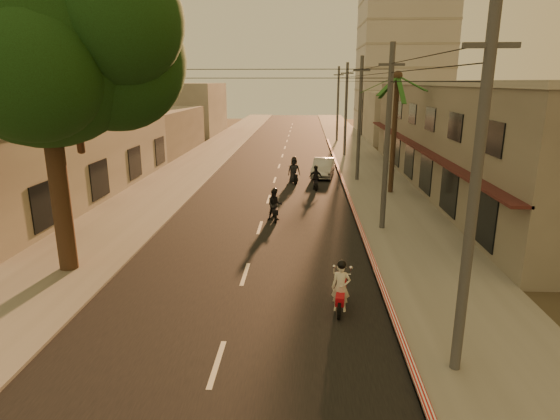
# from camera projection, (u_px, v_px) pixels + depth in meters

# --- Properties ---
(ground) EXTENTS (160.00, 160.00, 0.00)m
(ground) POSITION_uv_depth(u_px,v_px,m) (238.00, 297.00, 16.27)
(ground) COLOR #383023
(ground) RESTS_ON ground
(road) EXTENTS (10.00, 140.00, 0.02)m
(road) POSITION_uv_depth(u_px,v_px,m) (275.00, 180.00, 35.52)
(road) COLOR black
(road) RESTS_ON ground
(sidewalk_right) EXTENTS (5.00, 140.00, 0.12)m
(sidewalk_right) POSITION_uv_depth(u_px,v_px,m) (374.00, 180.00, 35.12)
(sidewalk_right) COLOR slate
(sidewalk_right) RESTS_ON ground
(sidewalk_left) EXTENTS (5.00, 140.00, 0.12)m
(sidewalk_left) POSITION_uv_depth(u_px,v_px,m) (177.00, 178.00, 35.89)
(sidewalk_left) COLOR slate
(sidewalk_left) RESTS_ON ground
(curb_stripe) EXTENTS (0.20, 60.00, 0.20)m
(curb_stripe) POSITION_uv_depth(u_px,v_px,m) (348.00, 195.00, 30.42)
(curb_stripe) COLOR #B31413
(curb_stripe) RESTS_ON ground
(shophouse_row) EXTENTS (8.80, 34.20, 7.30)m
(shophouse_row) POSITION_uv_depth(u_px,v_px,m) (476.00, 136.00, 31.91)
(shophouse_row) COLOR gray
(shophouse_row) RESTS_ON ground
(left_building) EXTENTS (8.20, 24.20, 5.20)m
(left_building) POSITION_uv_depth(u_px,v_px,m) (50.00, 157.00, 29.77)
(left_building) COLOR #ABA79A
(left_building) RESTS_ON ground
(distant_tower) EXTENTS (12.10, 12.10, 28.00)m
(distant_tower) POSITION_uv_depth(u_px,v_px,m) (404.00, 31.00, 65.63)
(distant_tower) COLOR #B7B5B2
(distant_tower) RESTS_ON ground
(broadleaf_tree) EXTENTS (9.60, 8.70, 12.10)m
(broadleaf_tree) POSITION_uv_depth(u_px,v_px,m) (54.00, 45.00, 16.42)
(broadleaf_tree) COLOR black
(broadleaf_tree) RESTS_ON ground
(palm_tree) EXTENTS (5.00, 5.00, 8.20)m
(palm_tree) POSITION_uv_depth(u_px,v_px,m) (397.00, 83.00, 29.36)
(palm_tree) COLOR black
(palm_tree) RESTS_ON ground
(utility_poles) EXTENTS (1.20, 48.26, 9.00)m
(utility_poles) POSITION_uv_depth(u_px,v_px,m) (361.00, 92.00, 33.46)
(utility_poles) COLOR #38383A
(utility_poles) RESTS_ON ground
(filler_right) EXTENTS (8.00, 14.00, 6.00)m
(filler_right) POSITION_uv_depth(u_px,v_px,m) (400.00, 117.00, 58.07)
(filler_right) COLOR #ABA79A
(filler_right) RESTS_ON ground
(filler_left_near) EXTENTS (8.00, 14.00, 4.40)m
(filler_left_near) POSITION_uv_depth(u_px,v_px,m) (151.00, 131.00, 49.13)
(filler_left_near) COLOR #ABA79A
(filler_left_near) RESTS_ON ground
(filler_left_far) EXTENTS (8.00, 14.00, 7.00)m
(filler_left_far) POSITION_uv_depth(u_px,v_px,m) (191.00, 109.00, 66.11)
(filler_left_far) COLOR #ABA79A
(filler_left_far) RESTS_ON ground
(scooter_red) EXTENTS (0.77, 1.80, 1.77)m
(scooter_red) POSITION_uv_depth(u_px,v_px,m) (341.00, 289.00, 15.13)
(scooter_red) COLOR black
(scooter_red) RESTS_ON ground
(scooter_mid_a) EXTENTS (0.99, 1.81, 1.79)m
(scooter_mid_a) POSITION_uv_depth(u_px,v_px,m) (275.00, 205.00, 25.14)
(scooter_mid_a) COLOR black
(scooter_mid_a) RESTS_ON ground
(scooter_mid_b) EXTENTS (0.97, 1.73, 1.70)m
(scooter_mid_b) POSITION_uv_depth(u_px,v_px,m) (316.00, 179.00, 32.33)
(scooter_mid_b) COLOR black
(scooter_mid_b) RESTS_ON ground
(scooter_far_a) EXTENTS (1.15, 1.97, 1.97)m
(scooter_far_a) POSITION_uv_depth(u_px,v_px,m) (294.00, 171.00, 34.31)
(scooter_far_a) COLOR black
(scooter_far_a) RESTS_ON ground
(parked_car) EXTENTS (2.64, 4.73, 1.43)m
(parked_car) POSITION_uv_depth(u_px,v_px,m) (323.00, 168.00, 36.65)
(parked_car) COLOR #A7AAB0
(parked_car) RESTS_ON ground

